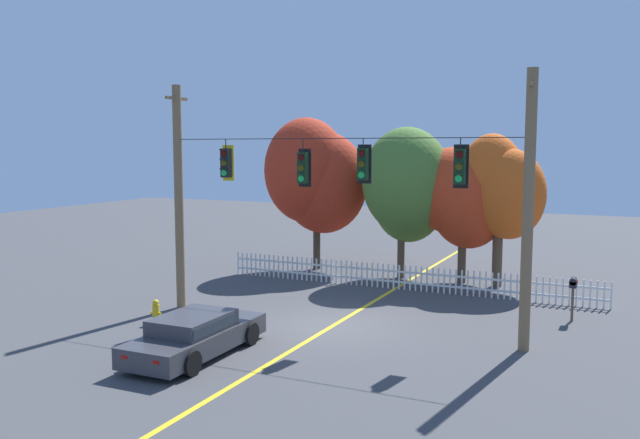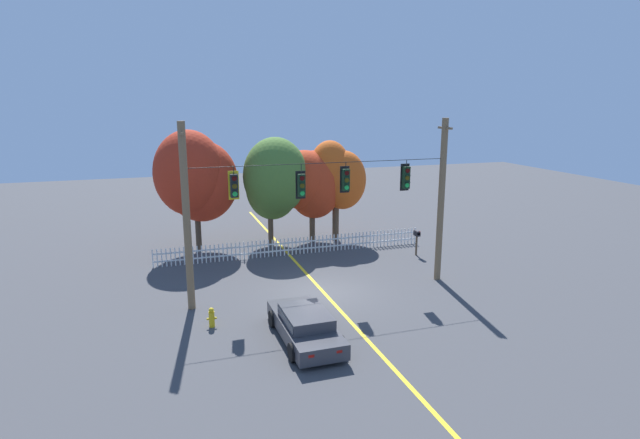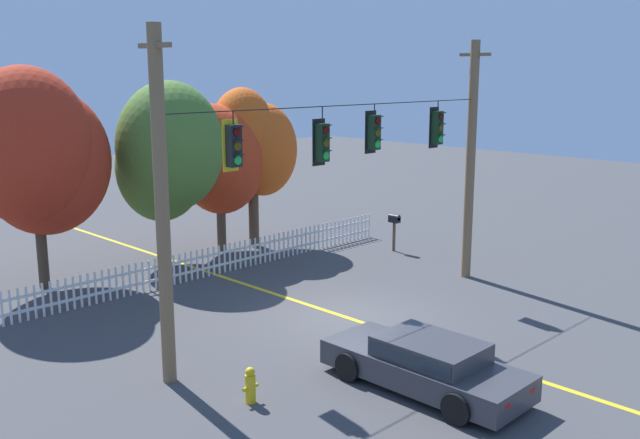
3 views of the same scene
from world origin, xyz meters
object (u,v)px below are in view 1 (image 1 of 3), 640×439
autumn_maple_far_west (500,187)px  roadside_mailbox (573,286)px  traffic_signal_westbound_side (363,164)px  fire_hydrant (156,312)px  traffic_signal_northbound_secondary (303,168)px  autumn_maple_mid (406,185)px  autumn_maple_near_fence (316,175)px  traffic_signal_southbound_primary (460,166)px  autumn_oak_far_east (461,195)px  parked_car (195,334)px  traffic_signal_northbound_primary (226,163)px

autumn_maple_far_west → roadside_mailbox: autumn_maple_far_west is taller
traffic_signal_westbound_side → fire_hydrant: 8.03m
traffic_signal_northbound_secondary → autumn_maple_mid: 8.38m
autumn_maple_mid → fire_hydrant: bearing=-115.2°
autumn_maple_near_fence → autumn_maple_far_west: (8.26, -0.42, -0.33)m
traffic_signal_northbound_secondary → autumn_maple_near_fence: 9.45m
traffic_signal_westbound_side → traffic_signal_southbound_primary: size_ratio=0.95×
autumn_oak_far_east → parked_car: autumn_oak_far_east is taller
traffic_signal_northbound_primary → traffic_signal_southbound_primary: bearing=0.0°
autumn_maple_near_fence → parked_car: 13.69m
parked_car → fire_hydrant: bearing=144.8°
traffic_signal_westbound_side → traffic_signal_northbound_primary: bearing=180.0°
traffic_signal_northbound_primary → roadside_mailbox: 11.89m
traffic_signal_southbound_primary → autumn_oak_far_east: traffic_signal_southbound_primary is taller
traffic_signal_northbound_secondary → traffic_signal_westbound_side: size_ratio=1.11×
autumn_oak_far_east → parked_car: bearing=-107.7°
traffic_signal_northbound_secondary → roadside_mailbox: size_ratio=1.06×
autumn_oak_far_east → autumn_maple_far_west: size_ratio=0.91×
traffic_signal_northbound_secondary → traffic_signal_southbound_primary: 4.91m
autumn_maple_near_fence → autumn_maple_far_west: 8.28m
traffic_signal_northbound_primary → fire_hydrant: (-1.35, -2.09, -4.67)m
autumn_oak_far_east → autumn_maple_mid: bearing=-173.6°
autumn_maple_near_fence → autumn_oak_far_east: (6.66, -0.13, -0.71)m
traffic_signal_northbound_secondary → roadside_mailbox: (7.73, 3.84, -3.77)m
traffic_signal_southbound_primary → autumn_maple_mid: bearing=116.9°
traffic_signal_northbound_secondary → autumn_maple_near_fence: (-3.69, 8.68, -0.61)m
traffic_signal_westbound_side → roadside_mailbox: bearing=33.8°
autumn_maple_far_west → roadside_mailbox: 6.12m
traffic_signal_northbound_primary → traffic_signal_westbound_side: 4.83m
traffic_signal_northbound_secondary → autumn_maple_near_fence: autumn_maple_near_fence is taller
autumn_maple_near_fence → fire_hydrant: bearing=-92.6°
autumn_oak_far_east → traffic_signal_northbound_secondary: bearing=-109.2°
autumn_maple_far_west → traffic_signal_southbound_primary: bearing=-87.7°
traffic_signal_northbound_secondary → autumn_maple_mid: autumn_maple_mid is taller
roadside_mailbox → autumn_maple_mid: bearing=147.7°
traffic_signal_westbound_side → autumn_oak_far_east: size_ratio=0.24×
traffic_signal_westbound_side → parked_car: 6.90m
autumn_maple_mid → autumn_maple_near_fence: bearing=175.0°
traffic_signal_northbound_secondary → fire_hydrant: (-4.18, -2.09, -4.55)m
traffic_signal_northbound_secondary → autumn_oak_far_east: traffic_signal_northbound_secondary is taller
traffic_signal_westbound_side → fire_hydrant: size_ratio=1.74×
fire_hydrant → traffic_signal_southbound_primary: bearing=12.9°
traffic_signal_southbound_primary → traffic_signal_northbound_secondary: bearing=-180.0°
traffic_signal_northbound_secondary → autumn_maple_near_fence: bearing=113.0°
autumn_maple_far_west → autumn_oak_far_east: bearing=169.7°
traffic_signal_northbound_primary → autumn_maple_mid: autumn_maple_mid is taller
autumn_maple_mid → traffic_signal_northbound_secondary: bearing=-94.8°
traffic_signal_northbound_primary → traffic_signal_westbound_side: (4.83, -0.00, 0.02)m
roadside_mailbox → traffic_signal_northbound_secondary: bearing=-153.6°
roadside_mailbox → autumn_maple_far_west: bearing=125.5°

